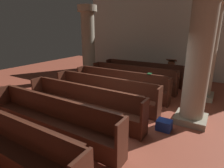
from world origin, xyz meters
TOP-DOWN VIEW (x-y plane):
  - ground_plane at (0.00, 0.00)m, footprint 19.20×19.20m
  - back_wall at (0.00, 6.08)m, footprint 10.00×0.16m
  - pew_row_0 at (-0.75, 4.16)m, footprint 3.91×0.47m
  - pew_row_1 at (-0.75, 3.03)m, footprint 3.91×0.46m
  - pew_row_2 at (-0.75, 1.90)m, footprint 3.91×0.46m
  - pew_row_3 at (-0.75, 0.76)m, footprint 3.91×0.46m
  - pew_row_4 at (-0.75, -0.37)m, footprint 3.91×0.46m
  - pew_row_5 at (-0.75, -1.50)m, footprint 3.91×0.47m
  - pew_row_6 at (-0.75, -2.63)m, footprint 3.91×0.46m
  - pillar_aisle_side at (2.02, 3.31)m, footprint 0.95×0.95m
  - pillar_far_side at (-3.48, 3.44)m, footprint 0.95×0.95m
  - pillar_aisle_rear at (2.02, 1.07)m, footprint 0.91×0.91m
  - lectern at (0.32, 5.38)m, footprint 0.48×0.45m
  - hymn_book at (0.36, 2.08)m, footprint 0.13×0.19m
  - kneeler_box_blue at (1.50, 0.22)m, footprint 0.38×0.32m

SIDE VIEW (x-z plane):
  - ground_plane at x=0.00m, z-range 0.00..0.00m
  - kneeler_box_blue at x=1.50m, z-range 0.00..0.27m
  - lectern at x=0.32m, z-range -0.09..0.99m
  - pew_row_0 at x=-0.75m, z-range 0.03..1.01m
  - pew_row_1 at x=-0.75m, z-range 0.03..1.01m
  - pew_row_2 at x=-0.75m, z-range 0.03..1.01m
  - pew_row_3 at x=-0.75m, z-range 0.03..1.01m
  - pew_row_4 at x=-0.75m, z-range 0.03..1.01m
  - pew_row_5 at x=-0.75m, z-range 0.03..1.01m
  - pew_row_6 at x=-0.75m, z-range 0.03..1.01m
  - hymn_book at x=0.36m, z-range 0.98..1.01m
  - pillar_aisle_side at x=2.02m, z-range 0.07..3.72m
  - pillar_far_side at x=-3.48m, z-range 0.07..3.72m
  - pillar_aisle_rear at x=2.02m, z-range 0.07..3.72m
  - back_wall at x=0.00m, z-range 0.00..4.50m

